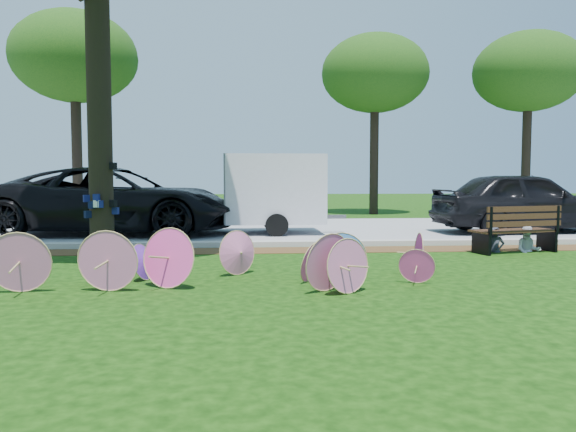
# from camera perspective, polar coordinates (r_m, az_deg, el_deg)

# --- Properties ---
(ground) EXTENTS (90.00, 90.00, 0.00)m
(ground) POSITION_cam_1_polar(r_m,az_deg,el_deg) (7.34, -2.75, -8.12)
(ground) COLOR black
(ground) RESTS_ON ground
(mulch_strip) EXTENTS (90.00, 1.00, 0.01)m
(mulch_strip) POSITION_cam_1_polar(r_m,az_deg,el_deg) (11.78, -3.35, -3.53)
(mulch_strip) COLOR #472D16
(mulch_strip) RESTS_ON ground
(curb) EXTENTS (90.00, 0.30, 0.12)m
(curb) POSITION_cam_1_polar(r_m,az_deg,el_deg) (12.47, -3.40, -2.86)
(curb) COLOR #B7B5AD
(curb) RESTS_ON ground
(street) EXTENTS (90.00, 8.00, 0.01)m
(street) POSITION_cam_1_polar(r_m,az_deg,el_deg) (16.60, -3.63, -1.35)
(street) COLOR gray
(street) RESTS_ON ground
(parasol_pile) EXTENTS (6.28, 2.01, 0.86)m
(parasol_pile) POSITION_cam_1_polar(r_m,az_deg,el_deg) (8.02, -6.48, -4.38)
(parasol_pile) COLOR #CE6698
(parasol_pile) RESTS_ON ground
(black_van) EXTENTS (6.78, 3.65, 1.81)m
(black_van) POSITION_cam_1_polar(r_m,az_deg,el_deg) (15.78, -17.12, 1.47)
(black_van) COLOR black
(black_van) RESTS_ON ground
(dark_pickup) EXTENTS (5.12, 2.34, 1.70)m
(dark_pickup) POSITION_cam_1_polar(r_m,az_deg,el_deg) (16.95, 22.85, 1.32)
(dark_pickup) COLOR black
(dark_pickup) RESTS_ON ground
(cargo_trailer) EXTENTS (2.67, 1.71, 2.45)m
(cargo_trailer) POSITION_cam_1_polar(r_m,az_deg,el_deg) (15.30, -1.36, 2.78)
(cargo_trailer) COLOR silver
(cargo_trailer) RESTS_ON ground
(park_bench) EXTENTS (1.93, 1.10, 0.95)m
(park_bench) POSITION_cam_1_polar(r_m,az_deg,el_deg) (12.37, 21.92, -1.26)
(park_bench) COLOR black
(park_bench) RESTS_ON ground
(person_left) EXTENTS (0.39, 0.28, 1.01)m
(person_left) POSITION_cam_1_polar(r_m,az_deg,el_deg) (12.26, 20.36, -1.11)
(person_left) COLOR #353A48
(person_left) RESTS_ON ground
(person_right) EXTENTS (0.60, 0.54, 1.03)m
(person_right) POSITION_cam_1_polar(r_m,az_deg,el_deg) (12.57, 23.26, -1.03)
(person_right) COLOR silver
(person_right) RESTS_ON ground
(bg_trees) EXTENTS (21.85, 6.73, 7.40)m
(bg_trees) POSITION_cam_1_polar(r_m,az_deg,el_deg) (22.66, 5.00, 14.69)
(bg_trees) COLOR black
(bg_trees) RESTS_ON ground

